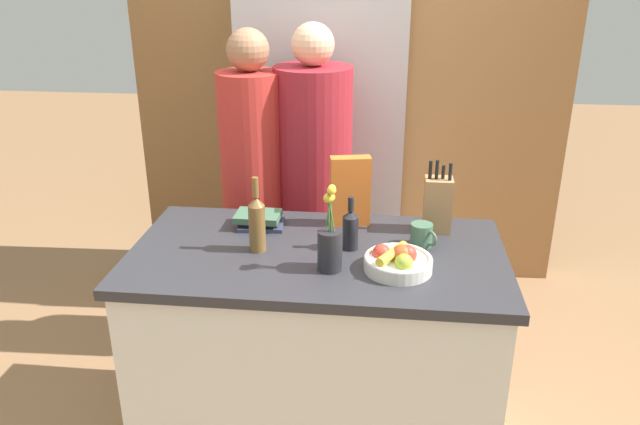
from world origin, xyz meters
TOP-DOWN VIEW (x-y plane):
  - kitchen_island at (0.00, 0.00)m, footprint 1.44×0.78m
  - back_wall_wood at (0.00, 1.66)m, footprint 2.64×0.12m
  - refrigerator at (-0.10, 1.30)m, footprint 0.88×0.63m
  - fruit_bowl at (0.31, -0.12)m, footprint 0.25×0.25m
  - knife_block at (0.46, 0.25)m, footprint 0.11×0.09m
  - flower_vase at (0.06, -0.14)m, footprint 0.09×0.09m
  - cereal_box at (0.11, 0.27)m, footprint 0.17×0.09m
  - coffee_mug at (0.40, 0.09)m, footprint 0.10×0.10m
  - book_stack at (-0.27, 0.21)m, footprint 0.20×0.16m
  - bottle_oil at (-0.23, -0.02)m, footprint 0.06×0.06m
  - bottle_vinegar at (0.12, 0.04)m, footprint 0.06×0.06m
  - person_at_sink at (-0.38, 0.65)m, footprint 0.31×0.31m
  - person_in_blue at (-0.10, 0.71)m, footprint 0.37×0.37m

SIDE VIEW (x-z plane):
  - kitchen_island at x=0.00m, z-range 0.00..0.90m
  - book_stack at x=-0.27m, z-range 0.90..0.96m
  - person_in_blue at x=-0.10m, z-range 0.10..1.78m
  - person_at_sink at x=-0.38m, z-range 0.11..1.77m
  - fruit_bowl at x=0.31m, z-range 0.89..0.99m
  - coffee_mug at x=0.40m, z-range 0.90..0.99m
  - refrigerator at x=-0.10m, z-range 0.00..1.96m
  - bottle_vinegar at x=0.12m, z-range 0.88..1.09m
  - flower_vase at x=0.06m, z-range 0.84..1.16m
  - knife_block at x=0.46m, z-range 0.87..1.17m
  - bottle_oil at x=-0.23m, z-range 0.87..1.17m
  - cereal_box at x=0.11m, z-range 0.90..1.20m
  - back_wall_wood at x=0.00m, z-range 0.00..2.60m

